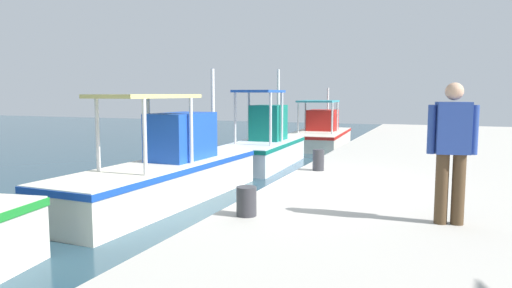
% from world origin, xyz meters
% --- Properties ---
extents(fishing_boat_third, '(6.29, 1.94, 3.11)m').
position_xyz_m(fishing_boat_third, '(0.95, 2.92, 0.68)').
color(fishing_boat_third, silver).
rests_on(fishing_boat_third, ground).
extents(fishing_boat_fourth, '(4.71, 1.90, 3.34)m').
position_xyz_m(fishing_boat_fourth, '(6.66, 2.69, 0.68)').
color(fishing_boat_fourth, white).
rests_on(fishing_boat_fourth, ground).
extents(fishing_boat_fifth, '(5.63, 2.51, 2.75)m').
position_xyz_m(fishing_boat_fifth, '(13.06, 2.29, 0.57)').
color(fishing_boat_fifth, silver).
rests_on(fishing_boat_fifth, ground).
extents(fisherman_standing, '(0.32, 0.59, 1.79)m').
position_xyz_m(fisherman_standing, '(-1.71, -2.99, 1.79)').
color(fisherman_standing, '#4C3823').
rests_on(fisherman_standing, quay_pier).
extents(mooring_bollard_second, '(0.27, 0.27, 0.40)m').
position_xyz_m(mooring_bollard_second, '(-2.30, -0.45, 1.00)').
color(mooring_bollard_second, '#333338').
rests_on(mooring_bollard_second, quay_pier).
extents(mooring_bollard_third, '(0.25, 0.25, 0.46)m').
position_xyz_m(mooring_bollard_third, '(1.68, -0.45, 1.03)').
color(mooring_bollard_third, '#333338').
rests_on(mooring_bollard_third, quay_pier).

